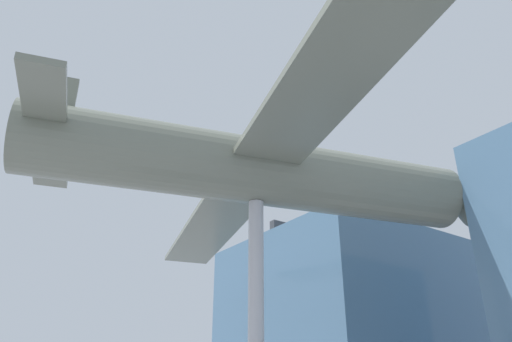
% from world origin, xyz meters
% --- Properties ---
extents(support_pylon_central, '(0.42, 0.42, 7.28)m').
position_xyz_m(support_pylon_central, '(0.00, 0.00, 3.64)').
color(support_pylon_central, '#B7B7BC').
rests_on(support_pylon_central, ground_plane).
extents(suspended_airplane, '(20.44, 14.97, 3.02)m').
position_xyz_m(suspended_airplane, '(0.08, 0.27, 8.28)').
color(suspended_airplane, slate).
rests_on(suspended_airplane, support_pylon_central).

